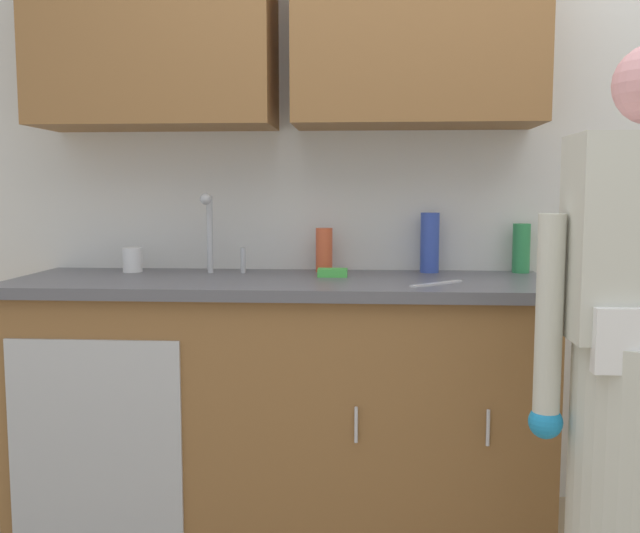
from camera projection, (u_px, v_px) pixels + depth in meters
The scene contains 11 objects.
kitchen_wall_with_uppers at pixel (392, 137), 2.79m from camera, with size 4.80×0.44×2.70m.
counter_cabinet at pixel (281, 408), 2.63m from camera, with size 1.90×0.62×0.90m.
countertop at pixel (281, 283), 2.59m from camera, with size 1.96×0.66×0.04m, color #595960.
sink at pixel (212, 281), 2.61m from camera, with size 0.50×0.36×0.35m.
person_at_sink at pixel (639, 411), 1.82m from camera, with size 0.55×0.34×1.62m.
bottle_dish_liquid at pixel (430, 243), 2.76m from camera, with size 0.07×0.07×0.24m, color #334CB2.
bottle_soap at pixel (521, 248), 2.75m from camera, with size 0.07×0.07×0.19m, color #2D8C4C.
bottle_cleaner_spray at pixel (324, 250), 2.77m from camera, with size 0.07×0.07×0.17m, color #E05933.
cup_by_sink at pixel (133, 260), 2.78m from camera, with size 0.08×0.08×0.10m, color white.
knife_on_counter at pixel (437, 284), 2.41m from camera, with size 0.24×0.02×0.01m, color silver.
sponge at pixel (333, 273), 2.63m from camera, with size 0.11×0.07×0.03m, color #4CBF4C.
Camera 1 is at (-0.23, -1.85, 1.25)m, focal length 39.44 mm.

